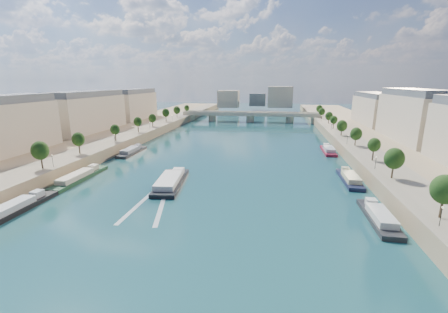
% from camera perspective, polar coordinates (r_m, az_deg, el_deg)
% --- Properties ---
extents(ground, '(700.00, 700.00, 0.00)m').
position_cam_1_polar(ground, '(121.32, -0.09, -1.54)').
color(ground, '#0C2E38').
rests_on(ground, ground).
extents(quay_left, '(44.00, 520.00, 5.00)m').
position_cam_1_polar(quay_left, '(150.18, -28.30, 0.80)').
color(quay_left, '#9E8460').
rests_on(quay_left, ground).
extents(quay_right, '(44.00, 520.00, 5.00)m').
position_cam_1_polar(quay_right, '(130.13, 32.98, -1.66)').
color(quay_right, '#9E8460').
rests_on(quay_right, ground).
extents(pave_left, '(14.00, 520.00, 0.10)m').
position_cam_1_polar(pave_left, '(141.01, -23.59, 1.61)').
color(pave_left, gray).
rests_on(pave_left, quay_left).
extents(pave_right, '(14.00, 520.00, 0.10)m').
position_cam_1_polar(pave_right, '(124.24, 26.80, -0.31)').
color(pave_right, gray).
rests_on(pave_right, quay_right).
extents(trees_left, '(4.80, 268.80, 8.26)m').
position_cam_1_polar(trees_left, '(140.61, -22.69, 3.92)').
color(trees_left, '#382B1E').
rests_on(trees_left, ground).
extents(trees_right, '(4.80, 268.80, 8.26)m').
position_cam_1_polar(trees_right, '(131.98, 25.00, 3.08)').
color(trees_right, '#382B1E').
rests_on(trees_right, ground).
extents(lamps_left, '(0.36, 200.36, 4.28)m').
position_cam_1_polar(lamps_left, '(129.88, -24.40, 1.76)').
color(lamps_left, black).
rests_on(lamps_left, ground).
extents(lamps_right, '(0.36, 200.36, 4.28)m').
position_cam_1_polar(lamps_right, '(127.08, 24.37, 1.52)').
color(lamps_right, black).
rests_on(lamps_right, ground).
extents(buildings_left, '(16.00, 226.00, 23.20)m').
position_cam_1_polar(buildings_left, '(165.38, -29.96, 6.62)').
color(buildings_left, '#C3B296').
rests_on(buildings_left, ground).
extents(buildings_right, '(16.00, 226.00, 23.20)m').
position_cam_1_polar(buildings_right, '(143.95, 36.65, 4.84)').
color(buildings_right, '#C3B296').
rests_on(buildings_right, ground).
extents(skyline, '(79.00, 42.00, 22.00)m').
position_cam_1_polar(skyline, '(335.53, 6.85, 11.00)').
color(skyline, '#C3B296').
rests_on(skyline, ground).
extents(bridge, '(112.00, 12.00, 8.15)m').
position_cam_1_polar(bridge, '(249.76, 5.03, 7.77)').
color(bridge, '#C1B79E').
rests_on(bridge, ground).
extents(tour_barge, '(10.61, 26.89, 3.67)m').
position_cam_1_polar(tour_barge, '(99.70, -10.10, -4.73)').
color(tour_barge, black).
rests_on(tour_barge, ground).
extents(wake, '(10.73, 26.00, 0.04)m').
position_cam_1_polar(wake, '(85.61, -13.80, -8.84)').
color(wake, silver).
rests_on(wake, ground).
extents(moored_barges_left, '(5.00, 158.29, 3.60)m').
position_cam_1_polar(moored_barges_left, '(94.08, -35.63, -8.54)').
color(moored_barges_left, '#171C34').
rests_on(moored_barges_left, ground).
extents(moored_barges_right, '(5.00, 161.66, 3.60)m').
position_cam_1_polar(moored_barges_right, '(87.76, 26.31, -8.80)').
color(moored_barges_right, black).
rests_on(moored_barges_right, ground).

